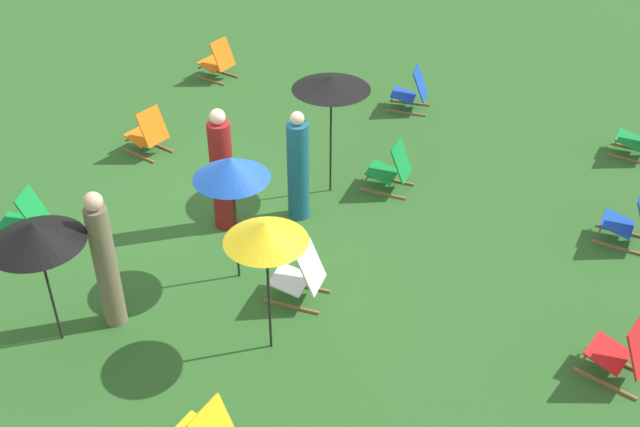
{
  "coord_description": "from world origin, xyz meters",
  "views": [
    {
      "loc": [
        8.24,
        4.42,
        6.61
      ],
      "look_at": [
        0.0,
        1.2,
        0.5
      ],
      "focal_mm": 43.02,
      "sensor_mm": 36.0,
      "label": 1
    }
  ],
  "objects_px": {
    "deckchair_9": "(392,169)",
    "deckchair_10": "(26,220)",
    "deckchair_5": "(640,137)",
    "person_2": "(222,173)",
    "person_0": "(298,169)",
    "deckchair_4": "(148,133)",
    "umbrella_0": "(331,83)",
    "umbrella_1": "(35,233)",
    "umbrella_2": "(266,232)",
    "deckchair_0": "(218,61)",
    "deckchair_3": "(631,221)",
    "deckchair_2": "(412,91)",
    "umbrella_3": "(231,168)",
    "person_1": "(105,262)",
    "deckchair_6": "(301,276)",
    "deckchair_1": "(623,353)"
  },
  "relations": [
    {
      "from": "deckchair_9",
      "to": "deckchair_10",
      "type": "xyz_separation_m",
      "value": [
        3.23,
        -4.44,
        0.0
      ]
    },
    {
      "from": "deckchair_5",
      "to": "person_2",
      "type": "relative_size",
      "value": 0.44
    },
    {
      "from": "person_0",
      "to": "deckchair_5",
      "type": "bearing_deg",
      "value": 14.47
    },
    {
      "from": "deckchair_10",
      "to": "deckchair_4",
      "type": "bearing_deg",
      "value": 158.24
    },
    {
      "from": "person_2",
      "to": "person_0",
      "type": "bearing_deg",
      "value": -130.06
    },
    {
      "from": "umbrella_0",
      "to": "umbrella_1",
      "type": "height_order",
      "value": "umbrella_0"
    },
    {
      "from": "umbrella_2",
      "to": "person_2",
      "type": "relative_size",
      "value": 0.97
    },
    {
      "from": "deckchair_0",
      "to": "deckchair_3",
      "type": "xyz_separation_m",
      "value": [
        2.86,
        8.05,
        0.0
      ]
    },
    {
      "from": "deckchair_2",
      "to": "deckchair_9",
      "type": "bearing_deg",
      "value": 4.12
    },
    {
      "from": "deckchair_4",
      "to": "deckchair_5",
      "type": "height_order",
      "value": "same"
    },
    {
      "from": "umbrella_3",
      "to": "person_1",
      "type": "xyz_separation_m",
      "value": [
        1.36,
        -1.05,
        -0.78
      ]
    },
    {
      "from": "deckchair_5",
      "to": "umbrella_2",
      "type": "distance_m",
      "value": 7.64
    },
    {
      "from": "umbrella_2",
      "to": "person_0",
      "type": "height_order",
      "value": "umbrella_2"
    },
    {
      "from": "deckchair_6",
      "to": "person_0",
      "type": "bearing_deg",
      "value": -158.86
    },
    {
      "from": "deckchair_9",
      "to": "umbrella_2",
      "type": "bearing_deg",
      "value": -4.04
    },
    {
      "from": "deckchair_2",
      "to": "deckchair_9",
      "type": "relative_size",
      "value": 1.0
    },
    {
      "from": "deckchair_3",
      "to": "deckchair_5",
      "type": "xyz_separation_m",
      "value": [
        -2.65,
        0.03,
        0.0
      ]
    },
    {
      "from": "person_1",
      "to": "umbrella_2",
      "type": "bearing_deg",
      "value": -106.97
    },
    {
      "from": "deckchair_6",
      "to": "person_0",
      "type": "relative_size",
      "value": 0.48
    },
    {
      "from": "person_0",
      "to": "deckchair_0",
      "type": "bearing_deg",
      "value": 106.7
    },
    {
      "from": "deckchair_10",
      "to": "person_2",
      "type": "bearing_deg",
      "value": 103.0
    },
    {
      "from": "umbrella_1",
      "to": "person_2",
      "type": "xyz_separation_m",
      "value": [
        -2.89,
        0.78,
        -0.69
      ]
    },
    {
      "from": "deckchair_4",
      "to": "umbrella_3",
      "type": "height_order",
      "value": "umbrella_3"
    },
    {
      "from": "deckchair_4",
      "to": "deckchair_10",
      "type": "xyz_separation_m",
      "value": [
        2.83,
        -0.26,
        0.0
      ]
    },
    {
      "from": "umbrella_2",
      "to": "person_1",
      "type": "relative_size",
      "value": 0.96
    },
    {
      "from": "deckchair_4",
      "to": "deckchair_10",
      "type": "bearing_deg",
      "value": 10.09
    },
    {
      "from": "deckchair_4",
      "to": "umbrella_1",
      "type": "relative_size",
      "value": 0.49
    },
    {
      "from": "deckchair_6",
      "to": "umbrella_1",
      "type": "xyz_separation_m",
      "value": [
        1.76,
        -2.46,
        1.22
      ]
    },
    {
      "from": "person_2",
      "to": "deckchair_2",
      "type": "bearing_deg",
      "value": -92.41
    },
    {
      "from": "deckchair_2",
      "to": "umbrella_1",
      "type": "bearing_deg",
      "value": -22.23
    },
    {
      "from": "deckchair_1",
      "to": "person_2",
      "type": "relative_size",
      "value": 0.45
    },
    {
      "from": "umbrella_3",
      "to": "person_2",
      "type": "height_order",
      "value": "person_2"
    },
    {
      "from": "umbrella_0",
      "to": "umbrella_1",
      "type": "xyz_separation_m",
      "value": [
        4.33,
        -1.89,
        -0.26
      ]
    },
    {
      "from": "deckchair_3",
      "to": "deckchair_6",
      "type": "distance_m",
      "value": 4.8
    },
    {
      "from": "deckchair_3",
      "to": "deckchair_10",
      "type": "distance_m",
      "value": 8.58
    },
    {
      "from": "deckchair_0",
      "to": "umbrella_2",
      "type": "bearing_deg",
      "value": 44.9
    },
    {
      "from": "deckchair_3",
      "to": "deckchair_10",
      "type": "relative_size",
      "value": 0.96
    },
    {
      "from": "deckchair_0",
      "to": "person_2",
      "type": "relative_size",
      "value": 0.44
    },
    {
      "from": "deckchair_4",
      "to": "umbrella_2",
      "type": "distance_m",
      "value": 5.4
    },
    {
      "from": "deckchair_5",
      "to": "deckchair_10",
      "type": "bearing_deg",
      "value": -46.36
    },
    {
      "from": "deckchair_2",
      "to": "umbrella_1",
      "type": "relative_size",
      "value": 0.48
    },
    {
      "from": "umbrella_3",
      "to": "deckchair_5",
      "type": "bearing_deg",
      "value": 137.78
    },
    {
      "from": "deckchair_0",
      "to": "person_1",
      "type": "xyz_separation_m",
      "value": [
        6.94,
        2.16,
        0.56
      ]
    },
    {
      "from": "deckchair_2",
      "to": "umbrella_3",
      "type": "bearing_deg",
      "value": -13.38
    },
    {
      "from": "deckchair_4",
      "to": "person_2",
      "type": "distance_m",
      "value": 2.68
    },
    {
      "from": "deckchair_1",
      "to": "person_0",
      "type": "bearing_deg",
      "value": -92.69
    },
    {
      "from": "deckchair_3",
      "to": "deckchair_9",
      "type": "relative_size",
      "value": 1.0
    },
    {
      "from": "umbrella_2",
      "to": "deckchair_9",
      "type": "bearing_deg",
      "value": 175.44
    },
    {
      "from": "deckchair_0",
      "to": "person_0",
      "type": "distance_m",
      "value": 5.24
    },
    {
      "from": "deckchair_3",
      "to": "person_2",
      "type": "distance_m",
      "value": 5.83
    }
  ]
}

